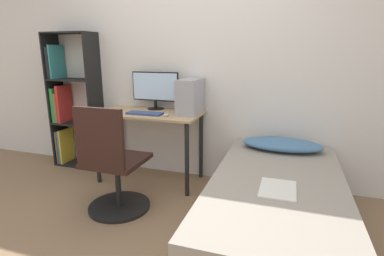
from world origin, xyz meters
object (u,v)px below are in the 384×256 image
object	(u,v)px
bookshelf	(69,105)
pc_tower	(190,96)
bed	(276,209)
keyboard	(145,113)
monitor	(155,88)
office_chair	(113,172)

from	to	relation	value
bookshelf	pc_tower	xyz separation A→B (m)	(1.60, -0.07, 0.18)
bookshelf	bed	xyz separation A→B (m)	(2.54, -0.83, -0.53)
bookshelf	keyboard	xyz separation A→B (m)	(1.17, -0.26, 0.02)
monitor	bed	bearing A→B (deg)	-32.23
bed	monitor	world-z (taller)	monitor
bookshelf	pc_tower	world-z (taller)	bookshelf
keyboard	bed	bearing A→B (deg)	-22.69
monitor	pc_tower	size ratio (longest dim) A/B	1.40
office_chair	bed	xyz separation A→B (m)	(1.38, 0.04, -0.14)
bed	keyboard	xyz separation A→B (m)	(-1.37, 0.57, 0.54)
office_chair	pc_tower	distance (m)	1.08
pc_tower	monitor	bearing A→B (deg)	165.99
bookshelf	office_chair	bearing A→B (deg)	-37.03
monitor	bookshelf	bearing A→B (deg)	-177.89
bookshelf	monitor	xyz separation A→B (m)	(1.15, 0.04, 0.24)
office_chair	pc_tower	size ratio (longest dim) A/B	2.51
pc_tower	bed	bearing A→B (deg)	-39.08
office_chair	monitor	distance (m)	1.11
bed	pc_tower	xyz separation A→B (m)	(-0.94, 0.76, 0.71)
monitor	pc_tower	bearing A→B (deg)	-14.01
office_chair	pc_tower	bearing A→B (deg)	61.15
bookshelf	keyboard	world-z (taller)	bookshelf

